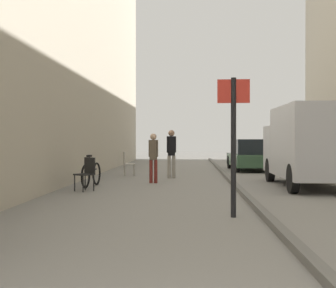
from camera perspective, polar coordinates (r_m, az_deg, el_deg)
The scene contains 10 objects.
ground_plane at distance 13.89m, azimuth 1.79°, elevation -5.44°, with size 80.00×80.00×0.00m, color gray.
kerb_strip at distance 13.96m, azimuth 8.32°, elevation -5.17°, with size 0.16×40.00×0.12m, color #615F5B.
pedestrian_mid_block at distance 15.97m, azimuth -1.74°, elevation -1.24°, with size 0.32×0.22×1.64m.
pedestrian_far_crossing at distance 17.97m, azimuth 0.41°, elevation -0.76°, with size 0.35×0.25×1.80m.
delivery_van at distance 15.25m, azimuth 16.46°, elevation -0.03°, with size 2.02×5.23×2.43m.
parked_car at distance 22.80m, azimuth 9.75°, elevation -1.30°, with size 1.94×4.25×1.45m.
street_sign_post at distance 9.05m, azimuth 7.74°, elevation 1.13°, with size 0.60×0.10×2.60m.
bicycle_leaning at distance 14.94m, azimuth -9.06°, elevation -3.56°, with size 0.27×1.76×0.98m.
cafe_chair_near_window at distance 13.75m, azimuth -9.59°, elevation -3.23°, with size 0.62×0.62×0.94m.
cafe_chair_by_doorway at distance 19.26m, azimuth -4.86°, elevation -2.13°, with size 0.53×0.53×0.94m.
Camera 1 is at (0.19, -1.82, 1.46)m, focal length 51.58 mm.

